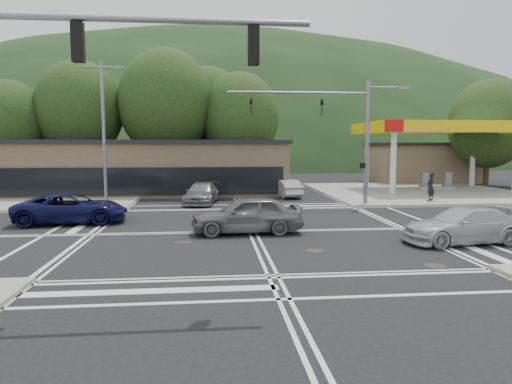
{
  "coord_description": "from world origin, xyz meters",
  "views": [
    {
      "loc": [
        -1.86,
        -20.55,
        4.04
      ],
      "look_at": [
        0.58,
        3.96,
        1.4
      ],
      "focal_mm": 32.0,
      "sensor_mm": 36.0,
      "label": 1
    }
  ],
  "objects": [
    {
      "name": "car_grey_center",
      "position": [
        -0.26,
        -0.3,
        0.85
      ],
      "size": [
        5.03,
        2.14,
        1.7
      ],
      "primitive_type": "imported",
      "rotation": [
        0.0,
        0.0,
        -1.54
      ],
      "color": "slate",
      "rests_on": "ground"
    },
    {
      "name": "car_northbound",
      "position": [
        -2.48,
        10.05,
        0.69
      ],
      "size": [
        2.63,
        4.97,
        1.37
      ],
      "primitive_type": "imported",
      "rotation": [
        0.0,
        0.0,
        -0.16
      ],
      "color": "slate",
      "rests_on": "ground"
    },
    {
      "name": "convenience_store",
      "position": [
        20.0,
        25.0,
        1.9
      ],
      "size": [
        10.0,
        6.0,
        3.8
      ],
      "primitive_type": "cube",
      "color": "#846B4F",
      "rests_on": "ground"
    },
    {
      "name": "car_blue_west",
      "position": [
        -8.89,
        3.1,
        0.76
      ],
      "size": [
        5.62,
        2.9,
        1.51
      ],
      "primitive_type": "imported",
      "rotation": [
        0.0,
        0.0,
        1.64
      ],
      "color": "#0D0E3A",
      "rests_on": "ground"
    },
    {
      "name": "tree_n_e",
      "position": [
        -2.0,
        28.0,
        7.14
      ],
      "size": [
        8.4,
        8.4,
        11.98
      ],
      "color": "#382619",
      "rests_on": "ground"
    },
    {
      "name": "signal_mast_sw",
      "position": [
        -6.39,
        -8.2,
        5.12
      ],
      "size": [
        9.14,
        0.28,
        8.0
      ],
      "color": "slate",
      "rests_on": "ground"
    },
    {
      "name": "tree_n_c",
      "position": [
        1.0,
        24.0,
        6.49
      ],
      "size": [
        7.6,
        7.6,
        10.87
      ],
      "color": "#382619",
      "rests_on": "ground"
    },
    {
      "name": "sidewalk_ne",
      "position": [
        15.0,
        15.0,
        0.07
      ],
      "size": [
        16.0,
        16.0,
        0.15
      ],
      "primitive_type": "cube",
      "color": "gray",
      "rests_on": "ground"
    },
    {
      "name": "streetlight_nw",
      "position": [
        -8.44,
        9.0,
        5.05
      ],
      "size": [
        2.5,
        0.25,
        9.0
      ],
      "color": "slate",
      "rests_on": "ground"
    },
    {
      "name": "tree_ne",
      "position": [
        24.0,
        20.0,
        5.84
      ],
      "size": [
        7.2,
        7.2,
        9.99
      ],
      "color": "#382619",
      "rests_on": "ground"
    },
    {
      "name": "signal_mast_ne",
      "position": [
        6.95,
        8.2,
        5.07
      ],
      "size": [
        11.65,
        0.3,
        8.0
      ],
      "color": "slate",
      "rests_on": "ground"
    },
    {
      "name": "hill_north",
      "position": [
        0.0,
        90.0,
        0.0
      ],
      "size": [
        252.0,
        126.0,
        140.0
      ],
      "primitive_type": "ellipsoid",
      "color": "black",
      "rests_on": "ground"
    },
    {
      "name": "car_silver_east",
      "position": [
        8.32,
        -3.22,
        0.72
      ],
      "size": [
        5.14,
        2.48,
        1.44
      ],
      "primitive_type": "imported",
      "rotation": [
        0.0,
        0.0,
        -1.48
      ],
      "color": "#B8B9BF",
      "rests_on": "ground"
    },
    {
      "name": "gas_station_canopy",
      "position": [
        16.99,
        15.99,
        5.04
      ],
      "size": [
        12.32,
        8.34,
        5.75
      ],
      "color": "silver",
      "rests_on": "ground"
    },
    {
      "name": "sidewalk_nw",
      "position": [
        -15.0,
        15.0,
        0.07
      ],
      "size": [
        16.0,
        16.0,
        0.15
      ],
      "primitive_type": "cube",
      "color": "gray",
      "rests_on": "ground"
    },
    {
      "name": "commercial_row",
      "position": [
        -8.0,
        17.0,
        2.0
      ],
      "size": [
        24.0,
        8.0,
        4.0
      ],
      "primitive_type": "cube",
      "color": "brown",
      "rests_on": "ground"
    },
    {
      "name": "ground",
      "position": [
        0.0,
        0.0,
        0.0
      ],
      "size": [
        120.0,
        120.0,
        0.0
      ],
      "primitive_type": "plane",
      "color": "black",
      "rests_on": "ground"
    },
    {
      "name": "car_queue_b",
      "position": [
        1.0,
        18.2,
        0.81
      ],
      "size": [
        2.35,
        4.92,
        1.62
      ],
      "primitive_type": "imported",
      "rotation": [
        0.0,
        0.0,
        3.05
      ],
      "color": "silver",
      "rests_on": "ground"
    },
    {
      "name": "tree_n_b",
      "position": [
        -6.0,
        24.0,
        7.79
      ],
      "size": [
        9.0,
        9.0,
        12.98
      ],
      "color": "#382619",
      "rests_on": "ground"
    },
    {
      "name": "car_queue_a",
      "position": [
        3.79,
        13.23,
        0.66
      ],
      "size": [
        2.02,
        4.19,
        1.32
      ],
      "primitive_type": "imported",
      "rotation": [
        0.0,
        0.0,
        3.3
      ],
      "color": "#B2B5BA",
      "rests_on": "ground"
    },
    {
      "name": "tree_n_a",
      "position": [
        -14.0,
        24.0,
        7.14
      ],
      "size": [
        8.0,
        8.0,
        11.75
      ],
      "color": "#382619",
      "rests_on": "ground"
    },
    {
      "name": "pedestrian",
      "position": [
        13.0,
        8.92,
        1.12
      ],
      "size": [
        0.84,
        0.81,
        1.95
      ],
      "primitive_type": "imported",
      "rotation": [
        0.0,
        0.0,
        3.84
      ],
      "color": "black",
      "rests_on": "sidewalk_ne"
    },
    {
      "name": "tree_n_d",
      "position": [
        -20.0,
        23.0,
        5.84
      ],
      "size": [
        6.8,
        6.8,
        9.76
      ],
      "color": "#382619",
      "rests_on": "ground"
    }
  ]
}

